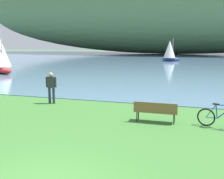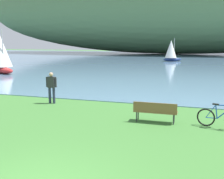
{
  "view_description": "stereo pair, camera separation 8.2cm",
  "coord_description": "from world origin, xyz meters",
  "px_view_note": "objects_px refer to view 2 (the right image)",
  "views": [
    {
      "loc": [
        3.29,
        -4.83,
        3.33
      ],
      "look_at": [
        -0.62,
        7.91,
        1.0
      ],
      "focal_mm": 43.75,
      "sensor_mm": 36.0,
      "label": 1
    },
    {
      "loc": [
        3.37,
        -4.8,
        3.33
      ],
      "look_at": [
        -0.62,
        7.91,
        1.0
      ],
      "focal_mm": 43.75,
      "sensor_mm": 36.0,
      "label": 2
    }
  ],
  "objects_px": {
    "person_at_shoreline": "(51,86)",
    "sailboat_nearest_to_shore": "(0,53)",
    "park_bench_near_camera": "(155,110)",
    "sailboat_far_off": "(171,50)",
    "bicycle_leaning_near_bench": "(220,118)"
  },
  "relations": [
    {
      "from": "bicycle_leaning_near_bench",
      "to": "park_bench_near_camera",
      "type": "bearing_deg",
      "value": 179.48
    },
    {
      "from": "bicycle_leaning_near_bench",
      "to": "person_at_shoreline",
      "type": "relative_size",
      "value": 1.01
    },
    {
      "from": "sailboat_far_off",
      "to": "park_bench_near_camera",
      "type": "bearing_deg",
      "value": -85.6
    },
    {
      "from": "sailboat_far_off",
      "to": "sailboat_nearest_to_shore",
      "type": "bearing_deg",
      "value": -122.86
    },
    {
      "from": "person_at_shoreline",
      "to": "sailboat_nearest_to_shore",
      "type": "relative_size",
      "value": 0.37
    },
    {
      "from": "park_bench_near_camera",
      "to": "sailboat_far_off",
      "type": "relative_size",
      "value": 0.46
    },
    {
      "from": "sailboat_nearest_to_shore",
      "to": "park_bench_near_camera",
      "type": "bearing_deg",
      "value": -35.5
    },
    {
      "from": "person_at_shoreline",
      "to": "bicycle_leaning_near_bench",
      "type": "bearing_deg",
      "value": -12.97
    },
    {
      "from": "person_at_shoreline",
      "to": "sailboat_nearest_to_shore",
      "type": "distance_m",
      "value": 16.69
    },
    {
      "from": "park_bench_near_camera",
      "to": "sailboat_far_off",
      "type": "xyz_separation_m",
      "value": [
        -2.85,
        36.99,
        1.35
      ]
    },
    {
      "from": "bicycle_leaning_near_bench",
      "to": "person_at_shoreline",
      "type": "height_order",
      "value": "person_at_shoreline"
    },
    {
      "from": "park_bench_near_camera",
      "to": "person_at_shoreline",
      "type": "height_order",
      "value": "person_at_shoreline"
    },
    {
      "from": "person_at_shoreline",
      "to": "park_bench_near_camera",
      "type": "bearing_deg",
      "value": -17.96
    },
    {
      "from": "sailboat_nearest_to_shore",
      "to": "person_at_shoreline",
      "type": "bearing_deg",
      "value": -41.99
    },
    {
      "from": "sailboat_nearest_to_shore",
      "to": "sailboat_far_off",
      "type": "relative_size",
      "value": 1.18
    }
  ]
}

